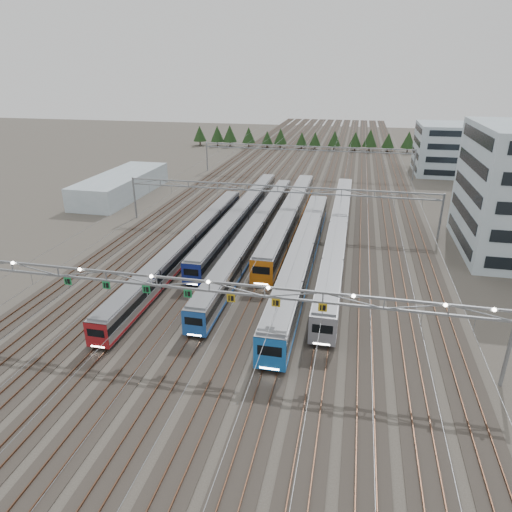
% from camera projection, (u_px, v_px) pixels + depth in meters
% --- Properties ---
extents(ground, '(400.00, 400.00, 0.00)m').
position_uv_depth(ground, '(212.00, 349.00, 47.91)').
color(ground, '#47423A').
rests_on(ground, ground).
extents(track_bed, '(54.00, 260.00, 5.42)m').
position_uv_depth(track_bed, '(311.00, 160.00, 137.56)').
color(track_bed, '#2D2823').
rests_on(track_bed, ground).
extents(train_a, '(2.63, 54.00, 3.41)m').
position_uv_depth(train_a, '(188.00, 244.00, 70.77)').
color(train_a, black).
rests_on(train_a, ground).
extents(train_b, '(2.77, 54.74, 3.61)m').
position_uv_depth(train_b, '(241.00, 215.00, 84.54)').
color(train_b, black).
rests_on(train_b, ground).
extents(train_c, '(2.73, 61.64, 3.55)m').
position_uv_depth(train_c, '(256.00, 231.00, 76.20)').
color(train_c, black).
rests_on(train_c, ground).
extents(train_d, '(3.17, 51.26, 4.14)m').
position_uv_depth(train_d, '(290.00, 216.00, 82.78)').
color(train_d, black).
rests_on(train_d, ground).
extents(train_e, '(3.19, 51.36, 4.16)m').
position_uv_depth(train_e, '(302.00, 254.00, 65.89)').
color(train_e, black).
rests_on(train_e, ground).
extents(train_f, '(2.92, 63.62, 3.80)m').
position_uv_depth(train_f, '(338.00, 232.00, 75.40)').
color(train_f, black).
rests_on(train_f, ground).
extents(gantry_near, '(56.36, 0.61, 8.08)m').
position_uv_depth(gantry_near, '(208.00, 289.00, 45.10)').
color(gantry_near, gray).
rests_on(gantry_near, ground).
extents(gantry_mid, '(56.36, 0.36, 8.00)m').
position_uv_depth(gantry_mid, '(278.00, 194.00, 81.55)').
color(gantry_mid, gray).
rests_on(gantry_mid, ground).
extents(gantry_far, '(56.36, 0.36, 8.00)m').
position_uv_depth(gantry_far, '(306.00, 152.00, 122.15)').
color(gantry_far, gray).
rests_on(gantry_far, ground).
extents(depot_bldg_mid, '(14.00, 16.00, 12.71)m').
position_uv_depth(depot_bldg_mid, '(510.00, 177.00, 94.18)').
color(depot_bldg_mid, '#A6BDC7').
rests_on(depot_bldg_mid, ground).
extents(depot_bldg_north, '(22.00, 18.00, 13.32)m').
position_uv_depth(depot_bldg_north, '(458.00, 149.00, 124.16)').
color(depot_bldg_north, '#A6BDC7').
rests_on(depot_bldg_north, ground).
extents(west_shed, '(10.00, 30.00, 4.84)m').
position_uv_depth(west_shed, '(122.00, 185.00, 104.20)').
color(west_shed, '#A6BDC7').
rests_on(west_shed, ground).
extents(treeline, '(100.10, 5.60, 7.02)m').
position_uv_depth(treeline, '(326.00, 138.00, 161.05)').
color(treeline, '#332114').
rests_on(treeline, ground).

